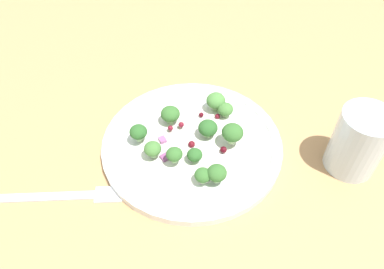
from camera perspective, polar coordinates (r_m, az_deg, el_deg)
ground_plane at (r=57.26cm, az=1.21°, el=0.11°), size 180.00×180.00×2.00cm
plate at (r=53.52cm, az=0.00°, el=-1.32°), size 25.55×25.55×1.70cm
dressing_pool at (r=53.19cm, az=0.00°, el=-1.01°), size 14.82×14.82×0.20cm
broccoli_floret_0 at (r=55.68cm, az=5.23°, el=3.58°), size 2.34×2.34×2.37cm
broccoli_floret_1 at (r=50.22cm, az=-5.99°, el=-2.21°), size 2.35×2.35×2.38cm
broccoli_floret_2 at (r=52.25cm, az=-8.10°, el=0.24°), size 2.47×2.47×2.51cm
broccoli_floret_3 at (r=49.17cm, az=-2.71°, el=-3.05°), size 2.21×2.21×2.24cm
broccoli_floret_4 at (r=47.57cm, az=3.80°, el=-5.89°), size 2.56×2.56×2.59cm
broccoli_floret_5 at (r=54.60cm, az=-3.32°, el=3.08°), size 2.79×2.79×2.83cm
broccoli_floret_6 at (r=49.88cm, az=0.41°, el=-3.15°), size 2.10×2.10×2.12cm
broccoli_floret_7 at (r=52.63cm, az=2.26°, el=0.90°), size 2.76×2.76×2.79cm
broccoli_floret_8 at (r=47.73cm, az=1.66°, el=-6.21°), size 2.18×2.18×2.21cm
broccoli_floret_9 at (r=56.49cm, az=3.64°, el=5.10°), size 2.89×2.89×2.93cm
broccoli_floret_10 at (r=51.22cm, az=6.17°, el=0.24°), size 2.98×2.98×3.02cm
cranberry_0 at (r=54.31cm, az=-1.73°, el=1.63°), size 0.82×0.82×0.82cm
cranberry_1 at (r=53.88cm, az=-3.32°, el=1.00°), size 0.76×0.76×0.76cm
cranberry_2 at (r=56.16cm, az=1.41°, el=3.02°), size 0.72×0.72×0.72cm
cranberry_3 at (r=55.82cm, az=4.09°, el=2.45°), size 0.77×0.77×0.77cm
cranberry_4 at (r=51.53cm, az=4.80°, el=-2.31°), size 0.93×0.93×0.93cm
cranberry_5 at (r=52.25cm, az=-0.06°, el=-1.49°), size 0.97×0.97×0.97cm
onion_bit_0 at (r=53.05cm, az=-4.50°, el=-0.80°), size 1.15×0.98×0.52cm
onion_bit_1 at (r=57.30cm, az=-2.65°, el=3.57°), size 1.40×1.06×0.38cm
onion_bit_2 at (r=51.08cm, az=-4.10°, el=-3.44°), size 1.41×1.42×0.35cm
fork at (r=51.81cm, az=-19.46°, el=-8.77°), size 7.87×18.14×0.50cm
water_glass at (r=53.24cm, az=23.97°, el=-1.02°), size 6.81×6.81×9.31cm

